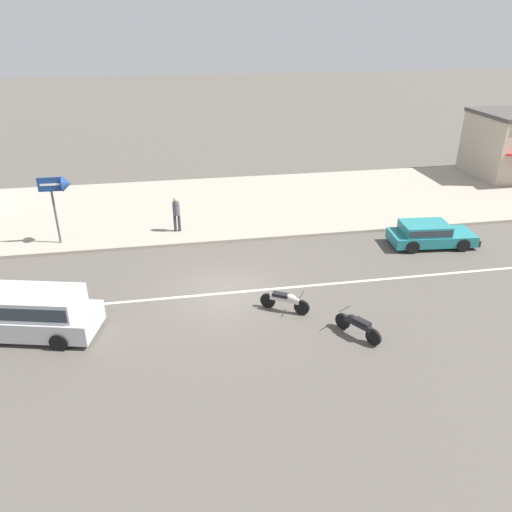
% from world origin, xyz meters
% --- Properties ---
extents(ground_plane, '(160.00, 160.00, 0.00)m').
position_xyz_m(ground_plane, '(0.00, 0.00, 0.00)').
color(ground_plane, '#544F47').
extents(lane_centre_stripe, '(50.40, 0.14, 0.01)m').
position_xyz_m(lane_centre_stripe, '(0.00, 0.00, 0.00)').
color(lane_centre_stripe, silver).
rests_on(lane_centre_stripe, ground).
extents(kerb_strip, '(68.00, 10.00, 0.15)m').
position_xyz_m(kerb_strip, '(0.00, 9.65, 0.07)').
color(kerb_strip, '#9E9384').
rests_on(kerb_strip, ground).
extents(minivan_silver_1, '(5.17, 2.86, 1.56)m').
position_xyz_m(minivan_silver_1, '(-6.75, -1.51, 0.85)').
color(minivan_silver_1, '#B7BABF').
rests_on(minivan_silver_1, ground).
extents(hatchback_teal_2, '(4.01, 1.98, 1.10)m').
position_xyz_m(hatchback_teal_2, '(9.71, 2.76, 0.59)').
color(hatchback_teal_2, teal).
rests_on(hatchback_teal_2, ground).
extents(motorcycle_0, '(1.09, 1.59, 0.80)m').
position_xyz_m(motorcycle_0, '(3.91, -3.58, 0.42)').
color(motorcycle_0, black).
rests_on(motorcycle_0, ground).
extents(motorcycle_1, '(1.62, 1.09, 0.80)m').
position_xyz_m(motorcycle_1, '(1.92, -1.63, 0.42)').
color(motorcycle_1, black).
rests_on(motorcycle_1, ground).
extents(arrow_signboard, '(1.41, 0.69, 3.14)m').
position_xyz_m(arrow_signboard, '(-6.49, 5.71, 2.78)').
color(arrow_signboard, '#4C4C51').
rests_on(arrow_signboard, kerb_strip).
extents(pedestrian_mid_kerb, '(0.34, 0.34, 1.70)m').
position_xyz_m(pedestrian_mid_kerb, '(-1.62, 6.16, 1.14)').
color(pedestrian_mid_kerb, '#333338').
rests_on(pedestrian_mid_kerb, kerb_strip).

